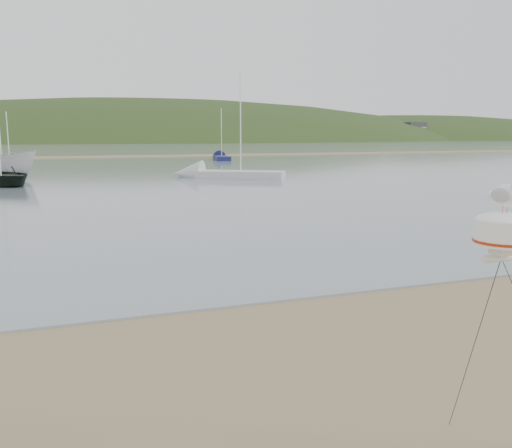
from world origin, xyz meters
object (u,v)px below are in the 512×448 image
object	(u,v)px
boat_white	(0,141)
sailboat_blue_far	(220,157)
sailboat_white_near	(210,174)
sailboat_dark_mid	(14,165)

from	to	relation	value
boat_white	sailboat_blue_far	xyz separation A→B (m)	(22.13, 21.68, -2.35)
sailboat_white_near	sailboat_dark_mid	distance (m)	21.31
sailboat_white_near	sailboat_blue_far	bearing A→B (deg)	72.36
sailboat_white_near	sailboat_dark_mid	world-z (taller)	sailboat_white_near
sailboat_blue_far	sailboat_dark_mid	size ratio (longest dim) A/B	1.24
sailboat_dark_mid	sailboat_blue_far	bearing A→B (deg)	24.15
boat_white	sailboat_white_near	bearing A→B (deg)	-83.03
sailboat_blue_far	sailboat_dark_mid	bearing A→B (deg)	-155.85
sailboat_dark_mid	sailboat_white_near	bearing A→B (deg)	-49.22
sailboat_white_near	sailboat_dark_mid	size ratio (longest dim) A/B	1.44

